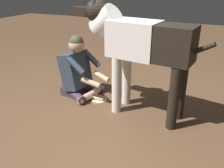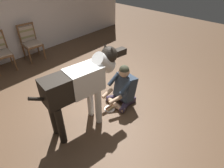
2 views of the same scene
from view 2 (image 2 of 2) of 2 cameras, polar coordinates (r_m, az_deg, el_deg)
The scene contains 6 objects.
ground_plane at distance 3.92m, azimuth -5.49°, elevation -6.49°, with size 14.68×14.68×0.00m, color brown.
back_wall at distance 5.89m, azimuth -29.31°, elevation 18.27°, with size 8.48×0.10×2.60m, color silver.
dining_chair_right_of_pair at distance 5.89m, azimuth -23.26°, elevation 11.87°, with size 0.50×0.50×0.98m.
person_sitting_on_floor at distance 3.77m, azimuth 3.37°, elevation -1.25°, with size 0.70×0.57×0.86m.
large_dog at distance 3.04m, azimuth -9.25°, elevation 0.25°, with size 1.71×0.50×1.36m.
hot_dog_on_plate at distance 3.81m, azimuth -0.69°, elevation -7.20°, with size 0.21×0.21×0.06m.
Camera 2 is at (-1.92, -2.23, 2.58)m, focal length 30.61 mm.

